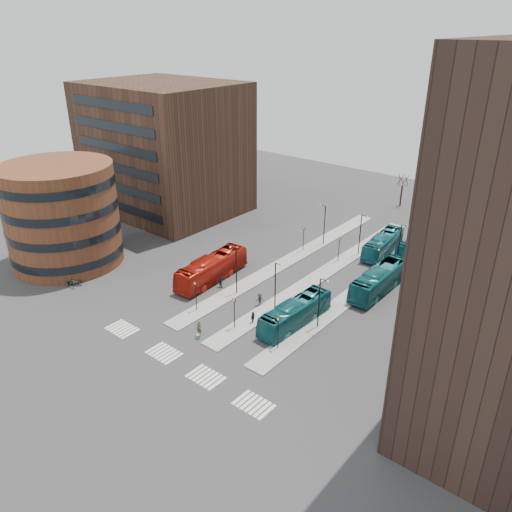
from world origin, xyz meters
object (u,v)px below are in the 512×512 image
Objects in this scene: bicycle_mid at (74,283)px; teal_bus_d at (422,244)px; red_bus at (212,268)px; teal_bus_a at (295,313)px; bicycle_near at (70,284)px; traveller at (199,328)px; bicycle_far at (80,280)px; commuter_a at (221,282)px; suitcase at (198,337)px; commuter_c at (260,300)px; teal_bus_b at (383,244)px; commuter_b at (253,318)px; teal_bus_c at (379,280)px.

teal_bus_d is at bearing -60.49° from bicycle_mid.
red_bus is 14.77m from teal_bus_a.
teal_bus_a is (14.66, -1.79, -0.19)m from red_bus.
teal_bus_d is at bearing -38.62° from bicycle_near.
traveller reaches higher than bicycle_far.
traveller is at bearing -101.05° from teal_bus_d.
teal_bus_d is (3.27, 27.08, 0.07)m from teal_bus_a.
commuter_a is (-5.64, 9.43, -0.13)m from traveller.
suitcase is 20.87m from bicycle_far.
traveller is 1.10× the size of commuter_c.
teal_bus_b is 5.62× the size of bicycle_far.
traveller reaches higher than bicycle_near.
commuter_c is (0.73, 9.64, 0.54)m from suitcase.
commuter_c is (-1.89, 3.54, 0.05)m from commuter_b.
red_bus is 8.01× the size of commuter_b.
teal_bus_b is at bearing 98.02° from suitcase.
bicycle_near is at bearing -178.61° from traveller.
red_bus reaches higher than suitcase.
bicycle_mid is 0.85m from bicycle_far.
teal_bus_c is at bearing -74.13° from bicycle_mid.
red_bus is 17.80m from bicycle_mid.
commuter_a is 18.43m from bicycle_far.
teal_bus_a reaches higher than commuter_b.
bicycle_near is (-21.59, -11.97, -0.32)m from commuter_c.
traveller reaches higher than commuter_a.
bicycle_far is at bearing 38.35° from commuter_a.
bicycle_far is (-20.85, -0.91, 0.24)m from suitcase.
red_bus is at bearing 121.01° from traveller.
commuter_a is at bearing -121.10° from teal_bus_b.
traveller is at bearing 139.00° from suitcase.
bicycle_near is 1.22× the size of bicycle_mid.
commuter_a is 0.80× the size of bicycle_far.
red_bus is at bearing 144.42° from suitcase.
teal_bus_c is 38.45m from bicycle_far.
teal_bus_c is 6.13× the size of bicycle_far.
bicycle_mid is (-27.25, -10.73, -1.03)m from teal_bus_a.
commuter_b is (3.02, 5.49, -0.13)m from traveller.
traveller is (7.87, -10.14, -0.79)m from red_bus.
suitcase is 20.93m from bicycle_mid.
bicycle_far is at bearing -141.55° from red_bus.
red_bus is at bearing -62.49° from commuter_c.
commuter_a is 0.82× the size of bicycle_near.
teal_bus_b is (13.40, 22.06, -0.20)m from red_bus.
bicycle_far is at bearing -21.58° from bicycle_mid.
teal_bus_c is at bearing -35.85° from commuter_b.
teal_bus_d reaches higher than suitcase.
suitcase is 0.28× the size of bicycle_near.
commuter_a is at bearing -143.70° from teal_bus_c.
commuter_b is 0.82× the size of bicycle_near.
commuter_c is (-8.94, -26.41, -0.75)m from teal_bus_d.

